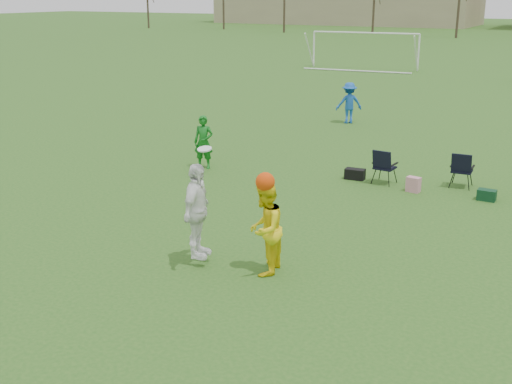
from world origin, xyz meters
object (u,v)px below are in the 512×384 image
Objects in this scene: fielder_green_near at (204,142)px; center_contest at (233,219)px; goal_left at (365,40)px; fielder_blue at (349,103)px.

center_contest is at bearing -68.46° from fielder_green_near.
goal_left is (-4.58, 27.33, 1.13)m from fielder_green_near.
fielder_blue is 0.22× the size of goal_left.
fielder_green_near is at bearing 127.14° from center_contest.
fielder_blue is at bearing -77.48° from goal_left.
fielder_blue is 0.70× the size of center_contest.
goal_left reaches higher than fielder_blue.
goal_left is (-5.91, 18.73, 1.11)m from fielder_blue.
center_contest reaches higher than fielder_green_near.
fielder_green_near is at bearing -85.49° from goal_left.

